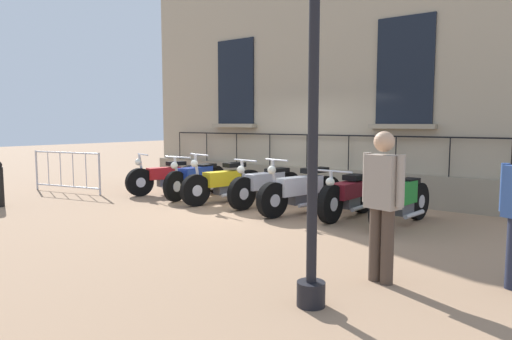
{
  "coord_description": "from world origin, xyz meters",
  "views": [
    {
      "loc": [
        7.66,
        5.75,
        1.78
      ],
      "look_at": [
        -0.01,
        0.0,
        0.8
      ],
      "focal_mm": 32.49,
      "sensor_mm": 36.0,
      "label": 1
    }
  ],
  "objects_px": {
    "motorcycle_white": "(301,191)",
    "motorcycle_yellow": "(224,183)",
    "motorcycle_green": "(401,201)",
    "motorcycle_silver": "(266,186)",
    "crowd_barrier": "(67,170)",
    "motorcycle_red": "(165,178)",
    "pedestrian_walking": "(383,198)",
    "motorcycle_maroon": "(347,196)",
    "motorcycle_blue": "(197,178)"
  },
  "relations": [
    {
      "from": "motorcycle_blue",
      "to": "motorcycle_yellow",
      "type": "distance_m",
      "value": 1.02
    },
    {
      "from": "motorcycle_yellow",
      "to": "motorcycle_green",
      "type": "distance_m",
      "value": 4.0
    },
    {
      "from": "motorcycle_maroon",
      "to": "motorcycle_green",
      "type": "bearing_deg",
      "value": 87.63
    },
    {
      "from": "motorcycle_silver",
      "to": "motorcycle_maroon",
      "type": "xyz_separation_m",
      "value": [
        0.11,
        1.95,
        -0.02
      ]
    },
    {
      "from": "motorcycle_blue",
      "to": "motorcycle_silver",
      "type": "relative_size",
      "value": 1.05
    },
    {
      "from": "motorcycle_red",
      "to": "motorcycle_yellow",
      "type": "height_order",
      "value": "motorcycle_yellow"
    },
    {
      "from": "motorcycle_maroon",
      "to": "crowd_barrier",
      "type": "bearing_deg",
      "value": -79.24
    },
    {
      "from": "motorcycle_silver",
      "to": "crowd_barrier",
      "type": "xyz_separation_m",
      "value": [
        1.47,
        -5.23,
        0.13
      ]
    },
    {
      "from": "motorcycle_green",
      "to": "motorcycle_blue",
      "type": "bearing_deg",
      "value": -91.11
    },
    {
      "from": "motorcycle_green",
      "to": "motorcycle_white",
      "type": "bearing_deg",
      "value": -87.89
    },
    {
      "from": "motorcycle_blue",
      "to": "crowd_barrier",
      "type": "distance_m",
      "value": 3.52
    },
    {
      "from": "motorcycle_blue",
      "to": "motorcycle_white",
      "type": "distance_m",
      "value": 3.03
    },
    {
      "from": "motorcycle_white",
      "to": "motorcycle_maroon",
      "type": "xyz_separation_m",
      "value": [
        -0.12,
        0.93,
        -0.02
      ]
    },
    {
      "from": "motorcycle_yellow",
      "to": "pedestrian_walking",
      "type": "bearing_deg",
      "value": 59.01
    },
    {
      "from": "motorcycle_red",
      "to": "motorcycle_white",
      "type": "height_order",
      "value": "motorcycle_white"
    },
    {
      "from": "motorcycle_green",
      "to": "crowd_barrier",
      "type": "height_order",
      "value": "crowd_barrier"
    },
    {
      "from": "motorcycle_red",
      "to": "pedestrian_walking",
      "type": "distance_m",
      "value": 7.5
    },
    {
      "from": "motorcycle_blue",
      "to": "motorcycle_white",
      "type": "relative_size",
      "value": 1.01
    },
    {
      "from": "motorcycle_yellow",
      "to": "motorcycle_maroon",
      "type": "height_order",
      "value": "motorcycle_yellow"
    },
    {
      "from": "motorcycle_white",
      "to": "motorcycle_yellow",
      "type": "bearing_deg",
      "value": -89.95
    },
    {
      "from": "motorcycle_silver",
      "to": "motorcycle_maroon",
      "type": "relative_size",
      "value": 1.08
    },
    {
      "from": "motorcycle_blue",
      "to": "motorcycle_green",
      "type": "distance_m",
      "value": 5.0
    },
    {
      "from": "pedestrian_walking",
      "to": "motorcycle_white",
      "type": "bearing_deg",
      "value": -136.02
    },
    {
      "from": "crowd_barrier",
      "to": "motorcycle_white",
      "type": "bearing_deg",
      "value": 101.31
    },
    {
      "from": "motorcycle_blue",
      "to": "motorcycle_silver",
      "type": "distance_m",
      "value": 2.01
    },
    {
      "from": "motorcycle_silver",
      "to": "motorcycle_maroon",
      "type": "bearing_deg",
      "value": 86.85
    },
    {
      "from": "motorcycle_silver",
      "to": "pedestrian_walking",
      "type": "height_order",
      "value": "pedestrian_walking"
    },
    {
      "from": "motorcycle_maroon",
      "to": "motorcycle_green",
      "type": "relative_size",
      "value": 0.95
    },
    {
      "from": "motorcycle_blue",
      "to": "crowd_barrier",
      "type": "height_order",
      "value": "crowd_barrier"
    },
    {
      "from": "motorcycle_silver",
      "to": "motorcycle_maroon",
      "type": "height_order",
      "value": "motorcycle_silver"
    },
    {
      "from": "motorcycle_white",
      "to": "crowd_barrier",
      "type": "height_order",
      "value": "motorcycle_white"
    },
    {
      "from": "motorcycle_blue",
      "to": "motorcycle_green",
      "type": "xyz_separation_m",
      "value": [
        0.1,
        5.0,
        -0.02
      ]
    },
    {
      "from": "motorcycle_red",
      "to": "motorcycle_yellow",
      "type": "distance_m",
      "value": 2.03
    },
    {
      "from": "motorcycle_green",
      "to": "pedestrian_walking",
      "type": "xyz_separation_m",
      "value": [
        2.97,
        0.83,
        0.52
      ]
    },
    {
      "from": "motorcycle_maroon",
      "to": "motorcycle_blue",
      "type": "bearing_deg",
      "value": -90.79
    },
    {
      "from": "motorcycle_green",
      "to": "crowd_barrier",
      "type": "xyz_separation_m",
      "value": [
        1.32,
        -8.22,
        0.13
      ]
    },
    {
      "from": "motorcycle_white",
      "to": "pedestrian_walking",
      "type": "relative_size",
      "value": 1.3
    },
    {
      "from": "motorcycle_yellow",
      "to": "motorcycle_white",
      "type": "relative_size",
      "value": 0.99
    },
    {
      "from": "motorcycle_white",
      "to": "crowd_barrier",
      "type": "distance_m",
      "value": 6.37
    },
    {
      "from": "motorcycle_red",
      "to": "motorcycle_green",
      "type": "bearing_deg",
      "value": 89.64
    },
    {
      "from": "motorcycle_red",
      "to": "motorcycle_silver",
      "type": "distance_m",
      "value": 3.04
    },
    {
      "from": "motorcycle_red",
      "to": "crowd_barrier",
      "type": "distance_m",
      "value": 2.59
    },
    {
      "from": "motorcycle_silver",
      "to": "motorcycle_white",
      "type": "height_order",
      "value": "motorcycle_white"
    },
    {
      "from": "motorcycle_yellow",
      "to": "crowd_barrier",
      "type": "bearing_deg",
      "value": -73.54
    },
    {
      "from": "motorcycle_maroon",
      "to": "pedestrian_walking",
      "type": "relative_size",
      "value": 1.15
    },
    {
      "from": "motorcycle_silver",
      "to": "crowd_barrier",
      "type": "distance_m",
      "value": 5.44
    },
    {
      "from": "motorcycle_silver",
      "to": "motorcycle_maroon",
      "type": "distance_m",
      "value": 1.95
    },
    {
      "from": "motorcycle_silver",
      "to": "crowd_barrier",
      "type": "relative_size",
      "value": 0.96
    },
    {
      "from": "pedestrian_walking",
      "to": "motorcycle_silver",
      "type": "bearing_deg",
      "value": -129.31
    },
    {
      "from": "motorcycle_red",
      "to": "pedestrian_walking",
      "type": "xyz_separation_m",
      "value": [
        3.01,
        6.85,
        0.55
      ]
    }
  ]
}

